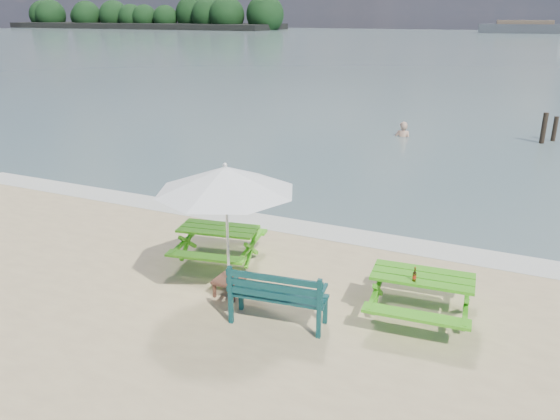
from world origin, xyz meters
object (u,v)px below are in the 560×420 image
at_px(park_bench, 278,306).
at_px(patio_umbrella, 225,179).
at_px(side_table, 229,286).
at_px(beer_bottle, 414,276).
at_px(swimmer, 402,144).
at_px(picnic_table_left, 219,245).
at_px(picnic_table_right, 421,297).

relative_size(park_bench, patio_umbrella, 0.66).
distance_m(park_bench, side_table, 1.28).
bearing_deg(beer_bottle, swimmer, 102.88).
bearing_deg(park_bench, side_table, 157.52).
distance_m(picnic_table_left, park_bench, 2.58).
distance_m(park_bench, beer_bottle, 2.20).
distance_m(picnic_table_left, side_table, 1.42).
bearing_deg(side_table, beer_bottle, 6.71).
height_order(patio_umbrella, swimmer, patio_umbrella).
bearing_deg(beer_bottle, patio_umbrella, -173.29).
xyz_separation_m(picnic_table_left, patio_umbrella, (0.86, -1.11, 1.79)).
bearing_deg(picnic_table_right, swimmer, 103.47).
distance_m(picnic_table_right, park_bench, 2.32).
relative_size(picnic_table_right, patio_umbrella, 0.77).
distance_m(picnic_table_right, patio_umbrella, 3.72).
bearing_deg(swimmer, picnic_table_left, -93.34).
bearing_deg(picnic_table_left, side_table, -52.44).
height_order(picnic_table_right, patio_umbrella, patio_umbrella).
relative_size(picnic_table_left, beer_bottle, 8.38).
bearing_deg(patio_umbrella, swimmer, 90.33).
height_order(picnic_table_right, side_table, picnic_table_right).
height_order(side_table, beer_bottle, beer_bottle).
height_order(picnic_table_left, beer_bottle, beer_bottle).
xyz_separation_m(picnic_table_right, park_bench, (-2.04, -1.11, -0.07)).
height_order(patio_umbrella, beer_bottle, patio_umbrella).
bearing_deg(beer_bottle, picnic_table_right, 70.86).
height_order(picnic_table_right, beer_bottle, beer_bottle).
height_order(picnic_table_left, park_bench, park_bench).
bearing_deg(beer_bottle, side_table, -173.29).
bearing_deg(beer_bottle, picnic_table_left, 169.38).
bearing_deg(beer_bottle, park_bench, -156.38).
relative_size(patio_umbrella, beer_bottle, 10.56).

